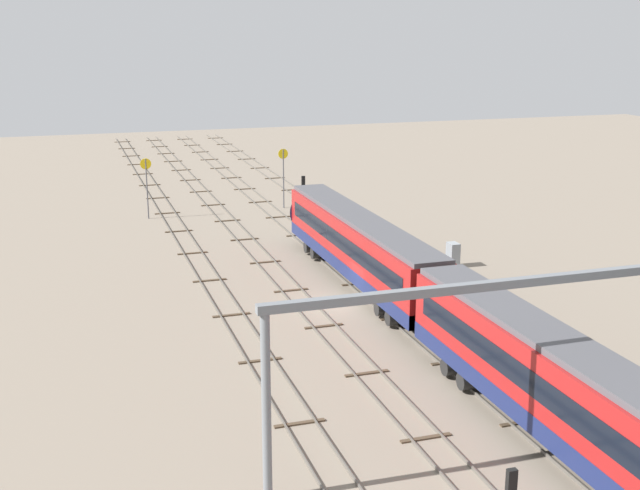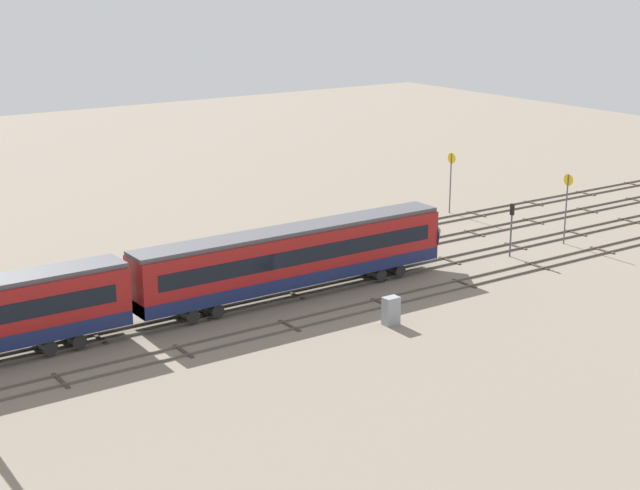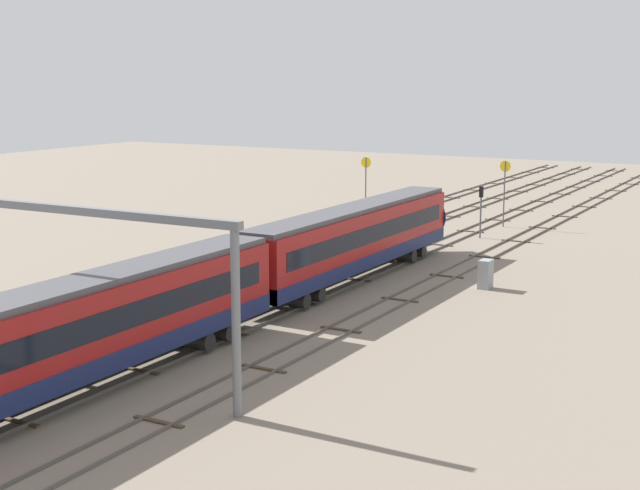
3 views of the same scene
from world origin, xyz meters
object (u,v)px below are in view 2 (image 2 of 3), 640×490
at_px(speed_sign_near_foreground, 451,173).
at_px(speed_sign_mid_trackside, 567,199).
at_px(signal_light_trackside_approach, 512,222).
at_px(relay_cabinet, 391,311).

height_order(speed_sign_near_foreground, speed_sign_mid_trackside, speed_sign_mid_trackside).
bearing_deg(signal_light_trackside_approach, speed_sign_near_foreground, 66.87).
relative_size(speed_sign_near_foreground, speed_sign_mid_trackside, 0.97).
relative_size(signal_light_trackside_approach, relay_cabinet, 2.34).
bearing_deg(speed_sign_near_foreground, speed_sign_mid_trackside, -87.15).
xyz_separation_m(speed_sign_near_foreground, relay_cabinet, (-23.22, -20.09, -2.85)).
distance_m(speed_sign_near_foreground, relay_cabinet, 30.83).
bearing_deg(speed_sign_mid_trackside, speed_sign_near_foreground, 92.85).
bearing_deg(signal_light_trackside_approach, relay_cabinet, -159.41).
xyz_separation_m(signal_light_trackside_approach, relay_cabinet, (-17.44, -6.55, -1.92)).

